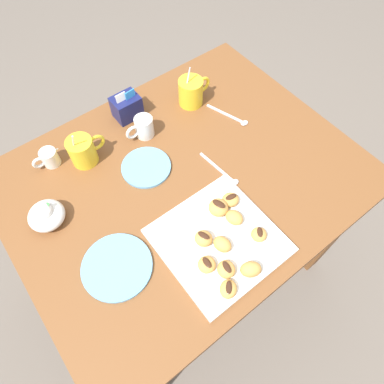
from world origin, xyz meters
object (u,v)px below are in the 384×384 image
at_px(beignet_6, 251,269).
at_px(beignet_7, 234,217).
at_px(dining_table, 185,198).
at_px(coffee_mug_yellow_right, 191,91).
at_px(ice_cream_bowl, 46,215).
at_px(beignet_5, 226,269).
at_px(saucer_sky_right, 146,167).
at_px(beignet_1, 204,238).
at_px(saucer_sky_left, 117,267).
at_px(beignet_3, 222,244).
at_px(sugar_caddy, 127,107).
at_px(beignet_4, 259,234).
at_px(beignet_8, 207,265).
at_px(beignet_9, 218,207).
at_px(coffee_mug_yellow_left, 83,150).
at_px(chocolate_sauce_pitcher, 49,157).
at_px(beignet_2, 230,200).
at_px(pastry_plate_square, 218,241).
at_px(cream_pitcher_white, 143,127).
at_px(beignet_0, 228,289).

bearing_deg(beignet_6, beignet_7, 64.56).
xyz_separation_m(dining_table, beignet_7, (0.02, -0.21, 0.16)).
bearing_deg(coffee_mug_yellow_right, ice_cream_bowl, -168.21).
xyz_separation_m(coffee_mug_yellow_right, beignet_5, (-0.31, -0.55, -0.02)).
distance_m(saucer_sky_right, beignet_1, 0.31).
height_order(saucer_sky_left, beignet_3, beignet_3).
relative_size(coffee_mug_yellow_right, sugar_caddy, 1.37).
xyz_separation_m(beignet_4, beignet_7, (-0.02, 0.08, 0.00)).
height_order(beignet_3, beignet_6, beignet_6).
distance_m(ice_cream_bowl, beignet_8, 0.47).
relative_size(beignet_4, beignet_6, 0.78).
bearing_deg(beignet_4, beignet_5, -171.34).
bearing_deg(beignet_4, beignet_9, 105.36).
bearing_deg(coffee_mug_yellow_left, beignet_5, -78.75).
relative_size(chocolate_sauce_pitcher, beignet_8, 1.95).
bearing_deg(beignet_6, beignet_1, 106.75).
bearing_deg(sugar_caddy, beignet_2, -84.63).
bearing_deg(saucer_sky_left, coffee_mug_yellow_right, 34.68).
distance_m(coffee_mug_yellow_right, beignet_3, 0.56).
height_order(chocolate_sauce_pitcher, beignet_1, chocolate_sauce_pitcher).
height_order(dining_table, beignet_1, beignet_1).
xyz_separation_m(ice_cream_bowl, beignet_9, (0.39, -0.27, 0.00)).
bearing_deg(beignet_8, sugar_caddy, 77.70).
distance_m(pastry_plate_square, beignet_9, 0.09).
xyz_separation_m(cream_pitcher_white, beignet_3, (-0.06, -0.47, -0.01)).
xyz_separation_m(beignet_0, beignet_3, (0.06, 0.10, 0.00)).
distance_m(chocolate_sauce_pitcher, beignet_1, 0.54).
height_order(dining_table, saucer_sky_left, saucer_sky_left).
bearing_deg(ice_cream_bowl, chocolate_sauce_pitcher, 62.44).
xyz_separation_m(coffee_mug_yellow_right, beignet_6, (-0.26, -0.59, -0.02)).
bearing_deg(pastry_plate_square, saucer_sky_right, 93.45).
bearing_deg(beignet_3, coffee_mug_yellow_right, 60.90).
height_order(pastry_plate_square, beignet_3, beignet_3).
xyz_separation_m(coffee_mug_yellow_right, beignet_7, (-0.20, -0.45, -0.02)).
relative_size(ice_cream_bowl, beignet_7, 1.98).
relative_size(beignet_3, beignet_6, 0.94).
bearing_deg(beignet_9, saucer_sky_right, 106.16).
distance_m(dining_table, beignet_8, 0.34).
bearing_deg(beignet_5, sugar_caddy, 81.19).
bearing_deg(saucer_sky_left, beignet_0, -50.37).
distance_m(dining_table, coffee_mug_yellow_right, 0.37).
relative_size(saucer_sky_right, beignet_1, 3.16).
bearing_deg(beignet_1, beignet_0, -103.65).
relative_size(coffee_mug_yellow_right, beignet_0, 2.99).
xyz_separation_m(saucer_sky_left, beignet_1, (0.22, -0.09, 0.03)).
distance_m(pastry_plate_square, saucer_sky_right, 0.33).
xyz_separation_m(sugar_caddy, saucer_sky_right, (-0.07, -0.22, -0.04)).
xyz_separation_m(beignet_6, beignet_7, (0.07, 0.14, -0.00)).
distance_m(sugar_caddy, beignet_7, 0.53).
xyz_separation_m(beignet_0, beignet_4, (0.16, 0.06, 0.00)).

